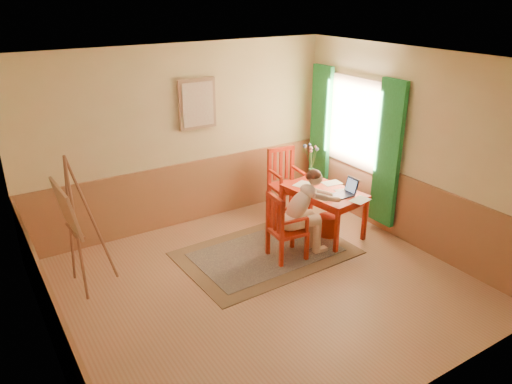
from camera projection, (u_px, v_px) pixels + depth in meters
room at (263, 184)px, 5.69m from camera, size 5.04×4.54×2.84m
wainscot at (231, 227)px, 6.66m from camera, size 5.00×4.50×1.00m
window at (353, 136)px, 7.76m from camera, size 0.12×2.01×2.20m
wall_portrait at (198, 104)px, 7.34m from camera, size 0.60×0.05×0.76m
rug at (266, 253)px, 6.99m from camera, size 2.45×1.68×0.02m
table at (324, 195)px, 7.34m from camera, size 0.88×1.29×0.72m
chair_left at (284, 227)px, 6.68m from camera, size 0.49×0.47×0.98m
chair_back at (285, 182)px, 8.09m from camera, size 0.55×0.57×1.09m
figure at (304, 210)px, 6.72m from camera, size 0.95×0.44×1.26m
laptop at (345, 192)px, 7.11m from camera, size 0.40×0.24×0.24m
papers at (334, 189)px, 7.32m from camera, size 0.75×1.21×0.00m
vase at (311, 162)px, 7.70m from camera, size 0.20×0.29×0.56m
wastebasket at (328, 226)px, 7.44m from camera, size 0.34×0.34×0.33m
easel at (70, 213)px, 5.79m from camera, size 0.60×0.78×1.77m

